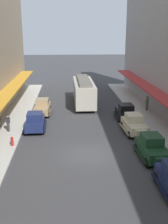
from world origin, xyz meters
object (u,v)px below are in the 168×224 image
at_px(parked_car_0, 134,124).
at_px(parked_car_1, 42,107).
at_px(parked_car_3, 35,121).
at_px(pedestrian_1, 147,103).
at_px(fire_hydrant, 12,141).
at_px(parked_car_5, 152,147).
at_px(pedestrian_2, 8,123).
at_px(streetcar, 84,91).
at_px(parked_car_2, 126,112).

bearing_deg(parked_car_0, parked_car_1, 143.54).
relative_size(parked_car_3, pedestrian_1, 2.57).
xyz_separation_m(parked_car_0, fire_hydrant, (-11.09, -2.79, -0.38)).
height_order(parked_car_0, parked_car_5, same).
height_order(parked_car_0, pedestrian_2, parked_car_0).
distance_m(parked_car_5, pedestrian_1, 13.38).
relative_size(parked_car_3, streetcar, 0.45).
height_order(parked_car_2, parked_car_3, same).
relative_size(parked_car_2, pedestrian_1, 2.55).
height_order(parked_car_5, streetcar, streetcar).
height_order(parked_car_5, pedestrian_2, parked_car_5).
relative_size(parked_car_2, fire_hydrant, 5.20).
xyz_separation_m(parked_car_2, streetcar, (-4.16, 7.13, 0.96)).
height_order(parked_car_2, streetcar, streetcar).
distance_m(parked_car_0, parked_car_3, 9.69).
bearing_deg(parked_car_3, pedestrian_2, -166.20).
height_order(parked_car_1, fire_hydrant, parked_car_1).
xyz_separation_m(parked_car_3, pedestrian_1, (12.94, 5.87, 0.07)).
bearing_deg(parked_car_0, streetcar, 110.07).
xyz_separation_m(streetcar, fire_hydrant, (-6.97, -14.08, -1.34)).
xyz_separation_m(pedestrian_1, pedestrian_2, (-15.46, -6.49, 0.00)).
bearing_deg(parked_car_2, parked_car_1, 163.80).
distance_m(parked_car_0, pedestrian_2, 12.13).
distance_m(parked_car_2, fire_hydrant, 13.12).
relative_size(parked_car_2, parked_car_3, 0.99).
xyz_separation_m(parked_car_1, streetcar, (5.17, 4.42, 0.96)).
bearing_deg(fire_hydrant, pedestrian_2, 105.53).
bearing_deg(pedestrian_1, parked_car_5, -104.42).
distance_m(parked_car_3, pedestrian_1, 14.21).
bearing_deg(parked_car_5, fire_hydrant, 165.65).
distance_m(parked_car_0, parked_car_1, 11.55).
relative_size(parked_car_2, pedestrian_2, 2.55).
bearing_deg(parked_car_0, pedestrian_1, 65.37).
bearing_deg(fire_hydrant, parked_car_0, 14.11).
relative_size(parked_car_5, streetcar, 0.45).
bearing_deg(pedestrian_2, parked_car_5, -28.08).
distance_m(parked_car_2, parked_car_3, 9.99).
height_order(parked_car_0, parked_car_1, same).
bearing_deg(fire_hydrant, parked_car_2, 31.96).
bearing_deg(parked_car_1, parked_car_2, -16.20).
xyz_separation_m(fire_hydrant, pedestrian_2, (-1.01, 3.62, 0.45)).
xyz_separation_m(parked_car_1, parked_car_5, (9.32, -12.50, 0.00)).
relative_size(parked_car_0, parked_car_1, 1.00).
bearing_deg(parked_car_0, parked_car_2, 89.49).
bearing_deg(streetcar, parked_car_3, -119.04).
relative_size(parked_car_0, pedestrian_2, 2.59).
distance_m(fire_hydrant, pedestrian_1, 17.64).
xyz_separation_m(parked_car_0, pedestrian_1, (3.36, 7.32, 0.07)).
relative_size(parked_car_1, parked_car_2, 1.01).
xyz_separation_m(parked_car_2, fire_hydrant, (-11.13, -6.94, -0.38)).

